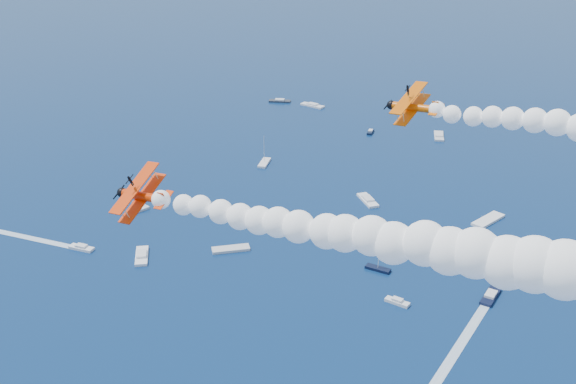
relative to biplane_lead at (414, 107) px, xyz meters
The scene contains 5 objects.
biplane_lead is the anchor object (origin of this frame).
biplane_trail 38.21m from the biplane_lead, 115.29° to the right, with size 7.57×8.49×5.11m, color #F03405, non-canonical shape.
smoke_trail_trail 31.60m from the biplane_lead, 69.17° to the right, with size 54.31×14.24×9.84m, color white, non-canonical shape.
spectator_boats 93.75m from the biplane_lead, 100.80° to the left, with size 250.59×152.53×0.70m.
boat_wakes 70.31m from the biplane_lead, 118.49° to the left, with size 190.01×176.23×0.04m.
Camera 1 is at (60.39, -40.49, 84.67)m, focal length 43.38 mm.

